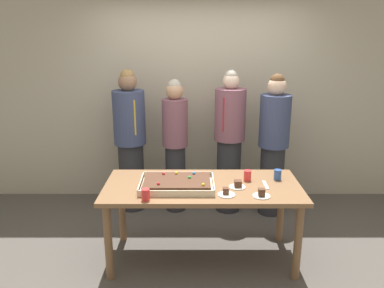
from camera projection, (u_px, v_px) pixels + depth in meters
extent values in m
plane|color=#4C4742|center=(202.00, 257.00, 3.75)|extent=(12.00, 12.00, 0.00)
cube|color=#B2A893|center=(199.00, 83.00, 4.87)|extent=(8.00, 0.12, 3.00)
cube|color=brown|center=(202.00, 187.00, 3.54)|extent=(1.81, 0.83, 0.04)
cylinder|color=brown|center=(108.00, 242.00, 3.33)|extent=(0.07, 0.07, 0.72)
cylinder|color=brown|center=(298.00, 242.00, 3.33)|extent=(0.07, 0.07, 0.72)
cylinder|color=brown|center=(121.00, 209.00, 3.97)|extent=(0.07, 0.07, 0.72)
cylinder|color=brown|center=(280.00, 209.00, 3.97)|extent=(0.07, 0.07, 0.72)
cube|color=beige|center=(177.00, 186.00, 3.49)|extent=(0.67, 0.47, 0.01)
cube|color=beige|center=(176.00, 193.00, 3.26)|extent=(0.67, 0.01, 0.05)
cube|color=beige|center=(178.00, 174.00, 3.70)|extent=(0.67, 0.01, 0.05)
cube|color=beige|center=(140.00, 183.00, 3.48)|extent=(0.01, 0.47, 0.05)
cube|color=beige|center=(213.00, 183.00, 3.48)|extent=(0.01, 0.47, 0.05)
cube|color=#4C2D1E|center=(177.00, 183.00, 3.48)|extent=(0.60, 0.40, 0.06)
sphere|color=red|center=(163.00, 173.00, 3.59)|extent=(0.03, 0.03, 0.03)
sphere|color=#2D84E0|center=(193.00, 173.00, 3.60)|extent=(0.03, 0.03, 0.03)
sphere|color=yellow|center=(176.00, 173.00, 3.60)|extent=(0.03, 0.03, 0.03)
sphere|color=green|center=(189.00, 177.00, 3.50)|extent=(0.03, 0.03, 0.03)
sphere|color=yellow|center=(202.00, 185.00, 3.33)|extent=(0.03, 0.03, 0.03)
sphere|color=red|center=(158.00, 184.00, 3.35)|extent=(0.03, 0.03, 0.03)
cylinder|color=white|center=(237.00, 187.00, 3.48)|extent=(0.15, 0.15, 0.01)
cube|color=#4C2D1E|center=(238.00, 184.00, 3.46)|extent=(0.07, 0.07, 0.06)
cylinder|color=white|center=(261.00, 196.00, 3.28)|extent=(0.15, 0.15, 0.01)
cube|color=#4C2D1E|center=(261.00, 192.00, 3.26)|extent=(0.05, 0.05, 0.07)
cylinder|color=white|center=(226.00, 195.00, 3.31)|extent=(0.15, 0.15, 0.01)
cube|color=#4C2D1E|center=(225.00, 191.00, 3.31)|extent=(0.05, 0.05, 0.06)
cylinder|color=red|center=(145.00, 195.00, 3.20)|extent=(0.07, 0.07, 0.10)
cylinder|color=red|center=(247.00, 175.00, 3.63)|extent=(0.07, 0.07, 0.10)
cylinder|color=#2D5199|center=(277.00, 175.00, 3.65)|extent=(0.07, 0.07, 0.10)
cube|color=silver|center=(265.00, 185.00, 3.53)|extent=(0.03, 0.20, 0.01)
cylinder|color=#28282D|center=(175.00, 178.00, 4.68)|extent=(0.24, 0.24, 0.82)
cylinder|color=#7A4C5B|center=(174.00, 123.00, 4.49)|extent=(0.30, 0.30, 0.56)
sphere|color=tan|center=(174.00, 91.00, 4.38)|extent=(0.21, 0.21, 0.21)
sphere|color=#B2A899|center=(174.00, 86.00, 4.37)|extent=(0.16, 0.16, 0.16)
cylinder|color=#28282D|center=(228.00, 175.00, 4.65)|extent=(0.29, 0.29, 0.90)
cylinder|color=#7A4C5B|center=(230.00, 115.00, 4.45)|extent=(0.36, 0.36, 0.60)
cube|color=maroon|center=(224.00, 115.00, 4.29)|extent=(0.04, 0.02, 0.39)
sphere|color=beige|center=(231.00, 81.00, 4.34)|extent=(0.19, 0.19, 0.19)
sphere|color=#B2A899|center=(231.00, 76.00, 4.32)|extent=(0.15, 0.15, 0.15)
cylinder|color=#28282D|center=(131.00, 176.00, 4.71)|extent=(0.30, 0.30, 0.84)
cylinder|color=#384266|center=(129.00, 117.00, 4.51)|extent=(0.38, 0.38, 0.64)
cube|color=gold|center=(134.00, 118.00, 4.35)|extent=(0.04, 0.02, 0.41)
sphere|color=#8C664C|center=(127.00, 82.00, 4.39)|extent=(0.22, 0.22, 0.22)
sphere|color=olive|center=(127.00, 77.00, 4.38)|extent=(0.17, 0.17, 0.17)
cylinder|color=#28282D|center=(271.00, 180.00, 4.58)|extent=(0.28, 0.28, 0.84)
cylinder|color=#384266|center=(274.00, 121.00, 4.38)|extent=(0.35, 0.35, 0.60)
sphere|color=beige|center=(277.00, 86.00, 4.27)|extent=(0.21, 0.21, 0.21)
sphere|color=brown|center=(277.00, 81.00, 4.26)|extent=(0.17, 0.17, 0.17)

